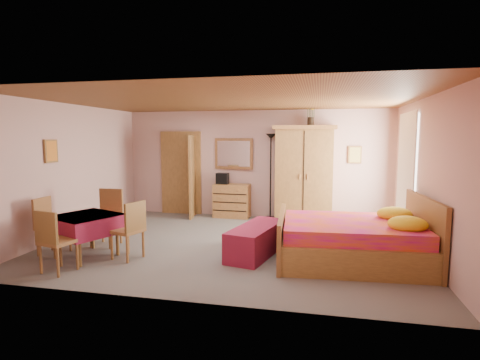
% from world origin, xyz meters
% --- Properties ---
extents(floor, '(6.50, 6.50, 0.00)m').
position_xyz_m(floor, '(0.00, 0.00, 0.00)').
color(floor, slate).
rests_on(floor, ground).
extents(ceiling, '(6.50, 6.50, 0.00)m').
position_xyz_m(ceiling, '(0.00, 0.00, 2.60)').
color(ceiling, brown).
rests_on(ceiling, wall_back).
extents(wall_back, '(6.50, 0.10, 2.60)m').
position_xyz_m(wall_back, '(0.00, 2.50, 1.30)').
color(wall_back, tan).
rests_on(wall_back, floor).
extents(wall_front, '(6.50, 0.10, 2.60)m').
position_xyz_m(wall_front, '(0.00, -2.50, 1.30)').
color(wall_front, tan).
rests_on(wall_front, floor).
extents(wall_left, '(0.10, 5.00, 2.60)m').
position_xyz_m(wall_left, '(-3.25, 0.00, 1.30)').
color(wall_left, tan).
rests_on(wall_left, floor).
extents(wall_right, '(0.10, 5.00, 2.60)m').
position_xyz_m(wall_right, '(3.25, 0.00, 1.30)').
color(wall_right, tan).
rests_on(wall_right, floor).
extents(doorway, '(1.06, 0.12, 2.15)m').
position_xyz_m(doorway, '(-1.90, 2.47, 1.02)').
color(doorway, '#9E6B35').
rests_on(doorway, floor).
extents(window, '(0.08, 1.40, 1.95)m').
position_xyz_m(window, '(3.21, 1.20, 1.45)').
color(window, white).
rests_on(window, wall_right).
extents(picture_left, '(0.04, 0.32, 0.42)m').
position_xyz_m(picture_left, '(-3.22, -0.60, 1.70)').
color(picture_left, orange).
rests_on(picture_left, wall_left).
extents(picture_back, '(0.30, 0.04, 0.40)m').
position_xyz_m(picture_back, '(2.35, 2.47, 1.55)').
color(picture_back, '#D8BF59').
rests_on(picture_back, wall_back).
extents(chest_of_drawers, '(0.88, 0.46, 0.82)m').
position_xyz_m(chest_of_drawers, '(-0.52, 2.26, 0.41)').
color(chest_of_drawers, '#A86F39').
rests_on(chest_of_drawers, floor).
extents(wall_mirror, '(0.96, 0.10, 0.76)m').
position_xyz_m(wall_mirror, '(-0.52, 2.47, 1.55)').
color(wall_mirror, white).
rests_on(wall_mirror, wall_back).
extents(stereo, '(0.30, 0.22, 0.27)m').
position_xyz_m(stereo, '(-0.75, 2.25, 0.95)').
color(stereo, black).
rests_on(stereo, chest_of_drawers).
extents(floor_lamp, '(0.34, 0.34, 2.04)m').
position_xyz_m(floor_lamp, '(0.42, 2.32, 1.02)').
color(floor_lamp, black).
rests_on(floor_lamp, floor).
extents(wardrobe, '(1.45, 0.81, 2.22)m').
position_xyz_m(wardrobe, '(1.20, 2.21, 1.11)').
color(wardrobe, olive).
rests_on(wardrobe, floor).
extents(sunflower_vase, '(0.22, 0.22, 0.54)m').
position_xyz_m(sunflower_vase, '(1.33, 2.32, 2.48)').
color(sunflower_vase, yellow).
rests_on(sunflower_vase, wardrobe).
extents(bed, '(2.37, 1.92, 1.05)m').
position_xyz_m(bed, '(2.06, -0.55, 0.53)').
color(bed, '#B91278').
rests_on(bed, floor).
extents(bench, '(0.86, 1.55, 0.49)m').
position_xyz_m(bench, '(0.56, -0.52, 0.24)').
color(bench, maroon).
rests_on(bench, floor).
extents(dining_table, '(1.23, 1.23, 0.69)m').
position_xyz_m(dining_table, '(-2.14, -1.23, 0.35)').
color(dining_table, maroon).
rests_on(dining_table, floor).
extents(chair_south, '(0.50, 0.50, 0.92)m').
position_xyz_m(chair_south, '(-2.11, -1.93, 0.46)').
color(chair_south, '#925F31').
rests_on(chair_south, floor).
extents(chair_north, '(0.46, 0.46, 1.01)m').
position_xyz_m(chair_north, '(-2.19, -0.57, 0.50)').
color(chair_north, '#A97139').
rests_on(chair_north, floor).
extents(chair_west, '(0.45, 0.45, 0.95)m').
position_xyz_m(chair_west, '(-2.77, -1.19, 0.47)').
color(chair_west, '#965F32').
rests_on(chair_west, floor).
extents(chair_east, '(0.54, 0.54, 0.94)m').
position_xyz_m(chair_east, '(-1.44, -1.16, 0.47)').
color(chair_east, '#9A6634').
rests_on(chair_east, floor).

